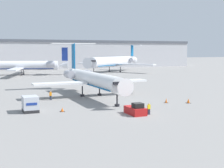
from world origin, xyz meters
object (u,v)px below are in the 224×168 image
at_px(airplane_main, 92,79).
at_px(airplane_parked_far_left, 113,62).
at_px(traffic_cone_mid, 188,101).
at_px(worker_near_tug, 149,109).
at_px(pushback_tug, 135,110).
at_px(luggage_cart, 30,104).
at_px(traffic_cone_right, 166,101).
at_px(worker_by_wing, 51,95).
at_px(airplane_parked_far_right, 19,66).
at_px(traffic_cone_left, 62,110).

distance_m(airplane_main, airplane_parked_far_left, 69.82).
xyz_separation_m(traffic_cone_mid, airplane_parked_far_left, (18.24, 76.49, 3.97)).
bearing_deg(worker_near_tug, pushback_tug, 152.06).
xyz_separation_m(luggage_cart, airplane_parked_far_left, (44.51, 73.93, 3.18)).
bearing_deg(pushback_tug, luggage_cart, 150.79).
bearing_deg(traffic_cone_right, worker_by_wing, 149.15).
bearing_deg(pushback_tug, traffic_cone_right, 35.39).
bearing_deg(airplane_parked_far_left, airplane_parked_far_right, -177.69).
bearing_deg(worker_near_tug, traffic_cone_mid, 27.96).
distance_m(luggage_cart, worker_near_tug, 17.37).
height_order(pushback_tug, traffic_cone_left, pushback_tug).
height_order(airplane_main, airplane_parked_far_right, airplane_main).
bearing_deg(worker_near_tug, luggage_cart, 150.93).
bearing_deg(traffic_cone_mid, luggage_cart, 174.44).
xyz_separation_m(pushback_tug, traffic_cone_left, (-9.12, 5.91, -0.34)).
distance_m(worker_by_wing, traffic_cone_mid, 24.60).
bearing_deg(luggage_cart, airplane_main, 40.13).
relative_size(worker_by_wing, traffic_cone_left, 2.64).
distance_m(pushback_tug, traffic_cone_left, 10.87).
bearing_deg(worker_by_wing, airplane_parked_far_right, 88.80).
distance_m(worker_near_tug, airplane_parked_far_right, 81.36).
distance_m(traffic_cone_left, traffic_cone_mid, 21.91).
relative_size(worker_near_tug, worker_by_wing, 1.00).
bearing_deg(airplane_main, pushback_tug, -90.00).
bearing_deg(pushback_tug, worker_near_tug, -27.94).
relative_size(airplane_main, airplane_parked_far_right, 0.80).
height_order(luggage_cart, worker_by_wing, luggage_cart).
bearing_deg(pushback_tug, airplane_parked_far_right, 95.15).
xyz_separation_m(airplane_main, traffic_cone_mid, (12.77, -13.93, -3.14)).
xyz_separation_m(worker_by_wing, traffic_cone_mid, (21.29, -12.32, -0.49)).
height_order(worker_near_tug, traffic_cone_mid, worker_near_tug).
height_order(traffic_cone_right, airplane_parked_far_right, airplane_parked_far_right).
bearing_deg(pushback_tug, traffic_cone_left, 147.08).
xyz_separation_m(traffic_cone_left, airplane_parked_far_left, (40.14, 75.57, 4.06)).
relative_size(airplane_main, worker_by_wing, 17.53).
height_order(worker_near_tug, airplane_parked_far_right, airplane_parked_far_right).
distance_m(worker_by_wing, airplane_parked_far_left, 75.45).
relative_size(worker_near_tug, traffic_cone_mid, 2.10).
bearing_deg(airplane_parked_far_left, pushback_tug, -110.84).
xyz_separation_m(traffic_cone_mid, airplane_parked_far_right, (-19.98, 74.95, 3.12)).
bearing_deg(traffic_cone_right, traffic_cone_mid, -25.73).
bearing_deg(traffic_cone_left, airplane_parked_far_right, 88.52).
bearing_deg(airplane_parked_far_right, traffic_cone_left, -91.48).
bearing_deg(airplane_parked_far_left, traffic_cone_mid, -103.42).
bearing_deg(airplane_main, traffic_cone_left, -125.02).
bearing_deg(airplane_parked_far_right, pushback_tug, -84.85).
distance_m(luggage_cart, traffic_cone_left, 4.75).
xyz_separation_m(luggage_cart, traffic_cone_left, (4.38, -1.64, -0.88)).
height_order(luggage_cart, airplane_parked_far_right, airplane_parked_far_right).
height_order(luggage_cart, worker_near_tug, luggage_cart).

